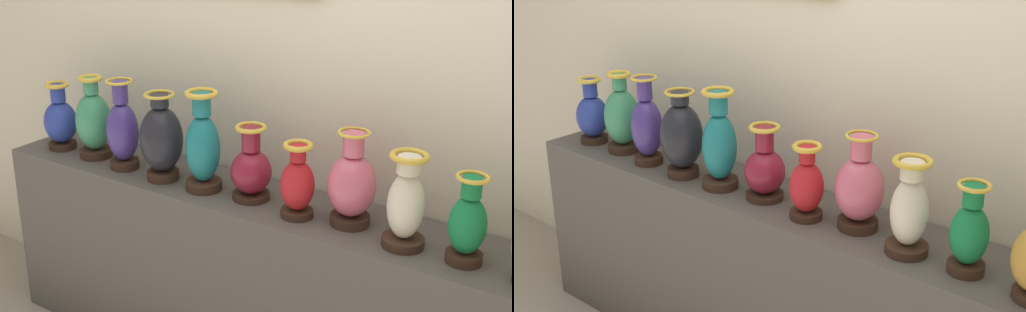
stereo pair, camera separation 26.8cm
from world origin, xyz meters
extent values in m
cube|color=#4C4742|center=(0.00, 0.00, 0.43)|extent=(2.60, 0.40, 0.86)
cube|color=beige|center=(0.00, 0.26, 1.40)|extent=(5.08, 0.10, 2.80)
cylinder|color=#382319|center=(-1.11, -0.05, 0.87)|extent=(0.13, 0.13, 0.03)
ellipsoid|color=#263899|center=(-1.11, -0.05, 0.99)|extent=(0.16, 0.16, 0.20)
cylinder|color=#263899|center=(-1.11, -0.05, 1.13)|extent=(0.07, 0.07, 0.08)
torus|color=gold|center=(-1.11, -0.05, 1.18)|extent=(0.11, 0.11, 0.02)
cylinder|color=#382319|center=(-0.89, -0.03, 0.88)|extent=(0.15, 0.15, 0.04)
ellipsoid|color=#388C60|center=(-0.89, -0.03, 1.03)|extent=(0.17, 0.17, 0.27)
cylinder|color=#388C60|center=(-0.89, -0.03, 1.20)|extent=(0.07, 0.07, 0.07)
torus|color=gold|center=(-0.89, -0.03, 1.23)|extent=(0.11, 0.11, 0.02)
cylinder|color=#382319|center=(-0.67, -0.06, 0.88)|extent=(0.13, 0.13, 0.04)
ellipsoid|color=#3F2D7F|center=(-0.67, -0.06, 1.03)|extent=(0.14, 0.14, 0.27)
cylinder|color=#3F2D7F|center=(-0.67, -0.06, 1.21)|extent=(0.07, 0.07, 0.10)
torus|color=gold|center=(-0.67, -0.06, 1.26)|extent=(0.12, 0.12, 0.01)
cylinder|color=#382319|center=(-0.44, -0.07, 0.88)|extent=(0.14, 0.14, 0.04)
ellipsoid|color=black|center=(-0.44, -0.07, 1.04)|extent=(0.19, 0.19, 0.29)
cylinder|color=black|center=(-0.44, -0.07, 1.21)|extent=(0.08, 0.08, 0.05)
torus|color=gold|center=(-0.44, -0.07, 1.24)|extent=(0.13, 0.13, 0.01)
cylinder|color=#382319|center=(-0.23, -0.06, 0.88)|extent=(0.15, 0.15, 0.04)
ellipsoid|color=#19727A|center=(-0.23, -0.06, 1.04)|extent=(0.14, 0.14, 0.28)
cylinder|color=#19727A|center=(-0.23, -0.06, 1.23)|extent=(0.08, 0.08, 0.09)
torus|color=gold|center=(-0.23, -0.06, 1.27)|extent=(0.14, 0.14, 0.02)
cylinder|color=#382319|center=(-0.01, -0.02, 0.87)|extent=(0.15, 0.15, 0.03)
ellipsoid|color=maroon|center=(-0.01, -0.02, 0.98)|extent=(0.17, 0.17, 0.18)
cylinder|color=maroon|center=(-0.01, -0.02, 1.11)|extent=(0.08, 0.08, 0.09)
torus|color=gold|center=(-0.01, -0.02, 1.16)|extent=(0.13, 0.13, 0.02)
cylinder|color=#382319|center=(0.23, -0.06, 0.87)|extent=(0.13, 0.13, 0.03)
ellipsoid|color=red|center=(0.23, -0.06, 0.99)|extent=(0.13, 0.13, 0.20)
cylinder|color=red|center=(0.23, -0.06, 1.12)|extent=(0.06, 0.06, 0.06)
torus|color=gold|center=(0.23, -0.06, 1.15)|extent=(0.12, 0.12, 0.02)
cylinder|color=#382319|center=(0.43, -0.01, 0.88)|extent=(0.15, 0.15, 0.04)
ellipsoid|color=#CC5972|center=(0.43, -0.01, 1.01)|extent=(0.18, 0.18, 0.24)
cylinder|color=#CC5972|center=(0.43, -0.01, 1.18)|extent=(0.08, 0.08, 0.09)
torus|color=gold|center=(0.43, -0.01, 1.22)|extent=(0.12, 0.12, 0.01)
cylinder|color=#382319|center=(0.67, -0.06, 0.87)|extent=(0.15, 0.15, 0.03)
ellipsoid|color=beige|center=(0.67, -0.06, 1.01)|extent=(0.13, 0.13, 0.24)
cylinder|color=beige|center=(0.67, -0.06, 1.16)|extent=(0.08, 0.08, 0.06)
torus|color=gold|center=(0.67, -0.06, 1.20)|extent=(0.14, 0.14, 0.02)
cylinder|color=#382319|center=(0.88, -0.05, 0.88)|extent=(0.12, 0.12, 0.04)
ellipsoid|color=#14723D|center=(0.88, -0.05, 1.00)|extent=(0.13, 0.13, 0.20)
cylinder|color=#14723D|center=(0.88, -0.05, 1.13)|extent=(0.07, 0.07, 0.07)
torus|color=gold|center=(0.88, -0.05, 1.17)|extent=(0.11, 0.11, 0.01)
camera|label=1|loc=(1.49, -2.18, 2.03)|focal=49.50mm
camera|label=2|loc=(1.70, -2.02, 2.03)|focal=49.50mm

